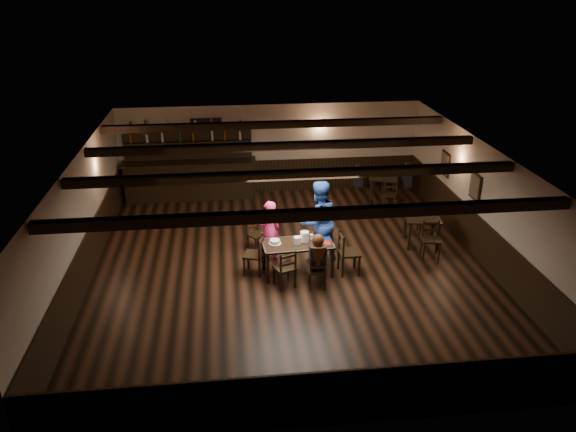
{
  "coord_description": "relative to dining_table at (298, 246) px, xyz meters",
  "views": [
    {
      "loc": [
        -1.38,
        -11.33,
        6.22
      ],
      "look_at": [
        -0.03,
        0.2,
        1.2
      ],
      "focal_mm": 35.0,
      "sensor_mm": 36.0,
      "label": 1
    }
  ],
  "objects": [
    {
      "name": "chair_end_right",
      "position": [
        1.06,
        -0.11,
        -0.09
      ],
      "size": [
        0.46,
        0.48,
        1.0
      ],
      "color": "black",
      "rests_on": "ground"
    },
    {
      "name": "chair_near_right",
      "position": [
        0.33,
        -0.72,
        -0.21
      ],
      "size": [
        0.39,
        0.37,
        0.79
      ],
      "color": "black",
      "rests_on": "ground"
    },
    {
      "name": "man_blue",
      "position": [
        0.55,
        0.57,
        0.32
      ],
      "size": [
        1.18,
        1.06,
        1.98
      ],
      "primitive_type": "imported",
      "rotation": [
        0.0,
        0.0,
        3.54
      ],
      "color": "navy",
      "rests_on": "ground"
    },
    {
      "name": "bg_patron_right",
      "position": [
        3.76,
        4.01,
        0.17
      ],
      "size": [
        0.23,
        0.36,
        0.74
      ],
      "color": "black",
      "rests_on": "ground"
    },
    {
      "name": "chair_end_left",
      "position": [
        -0.9,
        0.09,
        -0.13
      ],
      "size": [
        0.53,
        0.54,
        0.93
      ],
      "color": "black",
      "rests_on": "ground"
    },
    {
      "name": "menu_red",
      "position": [
        0.56,
        -0.05,
        0.08
      ],
      "size": [
        0.35,
        0.25,
        0.0
      ],
      "primitive_type": "cube",
      "rotation": [
        0.0,
        0.0,
        -0.04
      ],
      "color": "maroon",
      "rests_on": "dining_table"
    },
    {
      "name": "seated_person",
      "position": [
        0.33,
        -0.67,
        0.16
      ],
      "size": [
        0.34,
        0.51,
        0.83
      ],
      "color": "black",
      "rests_on": "ground"
    },
    {
      "name": "plate_stack_a",
      "position": [
        -0.01,
        -0.01,
        0.16
      ],
      "size": [
        0.17,
        0.17,
        0.16
      ],
      "primitive_type": "cylinder",
      "color": "white",
      "rests_on": "dining_table"
    },
    {
      "name": "pepper_shaker",
      "position": [
        0.43,
        -0.05,
        0.13
      ],
      "size": [
        0.04,
        0.04,
        0.09
      ],
      "primitive_type": "cylinder",
      "color": "#A5A8AD",
      "rests_on": "dining_table"
    },
    {
      "name": "ground",
      "position": [
        -0.13,
        0.3,
        -0.67
      ],
      "size": [
        10.0,
        10.0,
        0.0
      ],
      "primitive_type": "plane",
      "color": "black",
      "rests_on": "ground"
    },
    {
      "name": "woman_pink",
      "position": [
        -0.57,
        0.7,
        0.08
      ],
      "size": [
        0.63,
        0.52,
        1.5
      ],
      "primitive_type": "imported",
      "rotation": [
        0.0,
        0.0,
        3.48
      ],
      "color": "#FF3894",
      "rests_on": "ground"
    },
    {
      "name": "salt_shaker",
      "position": [
        0.39,
        -0.03,
        0.13
      ],
      "size": [
        0.03,
        0.03,
        0.08
      ],
      "primitive_type": "cylinder",
      "color": "silver",
      "rests_on": "dining_table"
    },
    {
      "name": "menu_blue",
      "position": [
        0.6,
        0.2,
        0.08
      ],
      "size": [
        0.37,
        0.3,
        0.0
      ],
      "primitive_type": "cube",
      "rotation": [
        0.0,
        0.0,
        -0.2
      ],
      "color": "navy",
      "rests_on": "dining_table"
    },
    {
      "name": "drink_glass",
      "position": [
        0.33,
        0.15,
        0.15
      ],
      "size": [
        0.08,
        0.08,
        0.13
      ],
      "primitive_type": "cylinder",
      "color": "silver",
      "rests_on": "dining_table"
    },
    {
      "name": "tea_light",
      "position": [
        0.06,
        0.1,
        0.11
      ],
      "size": [
        0.04,
        0.04,
        0.06
      ],
      "color": "#A5A8AD",
      "rests_on": "dining_table"
    },
    {
      "name": "bg_patron_left",
      "position": [
        2.34,
        4.17,
        0.13
      ],
      "size": [
        0.25,
        0.36,
        0.68
      ],
      "color": "black",
      "rests_on": "ground"
    },
    {
      "name": "room_shell",
      "position": [
        -0.12,
        0.34,
        1.08
      ],
      "size": [
        9.02,
        10.02,
        2.71
      ],
      "color": "beige",
      "rests_on": "ground"
    },
    {
      "name": "chair_near_left",
      "position": [
        -0.33,
        -0.6,
        -0.16
      ],
      "size": [
        0.52,
        0.51,
        0.88
      ],
      "color": "black",
      "rests_on": "ground"
    },
    {
      "name": "back_table_b",
      "position": [
        3.12,
        4.12,
        -0.02
      ],
      "size": [
        1.05,
        1.05,
        0.75
      ],
      "color": "black",
      "rests_on": "ground"
    },
    {
      "name": "cake",
      "position": [
        -0.5,
        0.04,
        0.12
      ],
      "size": [
        0.28,
        0.28,
        0.09
      ],
      "color": "white",
      "rests_on": "dining_table"
    },
    {
      "name": "dining_table",
      "position": [
        0.0,
        0.0,
        0.0
      ],
      "size": [
        1.6,
        0.86,
        0.75
      ],
      "color": "black",
      "rests_on": "ground"
    },
    {
      "name": "plate_stack_b",
      "position": [
        0.16,
        0.08,
        0.2
      ],
      "size": [
        0.2,
        0.2,
        0.23
      ],
      "primitive_type": "cylinder",
      "color": "white",
      "rests_on": "dining_table"
    },
    {
      "name": "bar_counter",
      "position": [
        -2.58,
        5.02,
        0.06
      ],
      "size": [
        3.94,
        0.7,
        2.2
      ],
      "color": "black",
      "rests_on": "ground"
    },
    {
      "name": "chair_far_pushed",
      "position": [
        -0.88,
        1.34,
        -0.2
      ],
      "size": [
        0.51,
        0.51,
        0.8
      ],
      "color": "black",
      "rests_on": "ground"
    },
    {
      "name": "back_table_a",
      "position": [
        3.24,
        1.11,
        -0.02
      ],
      "size": [
        0.96,
        0.96,
        0.75
      ],
      "color": "black",
      "rests_on": "ground"
    }
  ]
}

